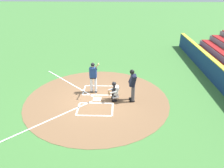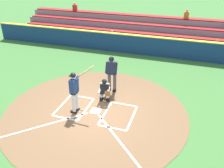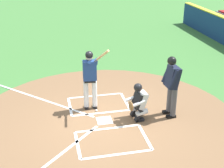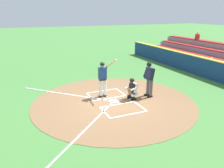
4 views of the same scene
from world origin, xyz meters
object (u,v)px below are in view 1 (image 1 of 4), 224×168
Objects in this scene: batter at (93,75)px; catcher at (114,91)px; plate_umpire at (133,83)px; baseball at (96,93)px.

catcher is at bearing -126.10° from batter.
batter is 1.61m from catcher.
plate_umpire is (-0.91, -2.21, -0.02)m from batter.
catcher is 1.09m from plate_umpire.
catcher is 0.61× the size of plate_umpire.
batter reaches higher than catcher.
plate_umpire reaches higher than baseball.
baseball is at bearing -148.30° from batter.
plate_umpire is at bearing -90.78° from catcher.
baseball is at bearing 71.30° from plate_umpire.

